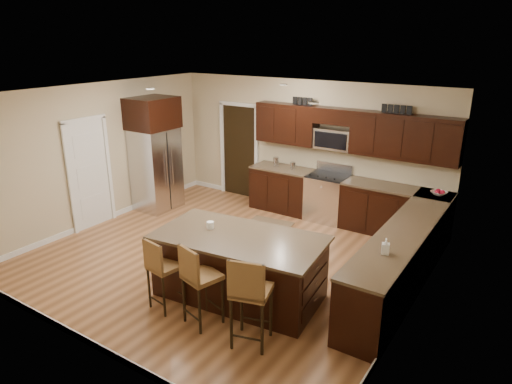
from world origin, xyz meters
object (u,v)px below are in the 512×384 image
Objects in this scene: stool_left at (161,266)px; stool_right at (249,292)px; range at (327,197)px; refrigerator at (155,153)px; stool_mid at (198,277)px; island at (239,268)px.

stool_right reaches higher than stool_left.
range is 1.08× the size of stool_left.
stool_right is at bearing -33.13° from refrigerator.
range is 0.95× the size of stool_right.
stool_mid is at bearing 9.00° from stool_left.
stool_mid is at bearing 163.48° from stool_right.
range reaches higher than island.
stool_mid is 0.94× the size of stool_right.
stool_right is (1.41, -0.01, 0.09)m from stool_left.
stool_left reaches higher than island.
island is 2.22× the size of stool_mid.
stool_right is (0.78, -0.00, 0.04)m from stool_mid.
stool_mid is (0.15, -4.13, 0.22)m from range.
stool_mid is (0.63, -0.00, 0.05)m from stool_left.
stool_left is 0.93× the size of stool_mid.
island is at bearing 60.75° from stool_left.
refrigerator is (-3.45, 2.76, 0.52)m from stool_mid.
refrigerator is at bearing 130.63° from stool_right.
stool_left is 0.87× the size of stool_right.
range is at bearing 107.54° from stool_mid.
stool_left is at bearing -134.89° from island.
stool_mid is at bearing -38.62° from refrigerator.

